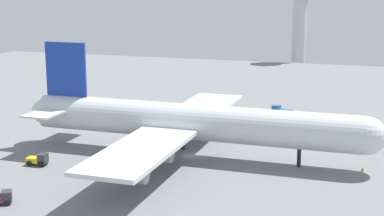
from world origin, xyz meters
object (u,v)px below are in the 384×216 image
(baggage_tug, at_px, (38,159))
(control_tower, at_px, (300,14))
(safety_cone_nose, at_px, (363,169))
(cargo_airplane, at_px, (191,122))
(safety_cone_tail, at_px, (48,141))
(catering_truck, at_px, (0,198))
(pushback_tractor, at_px, (281,111))

(baggage_tug, xyz_separation_m, control_tower, (24.30, 155.49, 18.56))
(safety_cone_nose, distance_m, control_tower, 145.32)
(cargo_airplane, bearing_deg, safety_cone_tail, -178.57)
(baggage_tug, relative_size, catering_truck, 0.92)
(control_tower, bearing_deg, baggage_tug, -98.88)
(safety_cone_nose, bearing_deg, cargo_airplane, -178.32)
(cargo_airplane, height_order, catering_truck, cargo_airplane)
(safety_cone_nose, height_order, control_tower, control_tower)
(cargo_airplane, xyz_separation_m, safety_cone_nose, (30.94, 0.91, -6.08))
(baggage_tug, bearing_deg, safety_cone_tail, 116.43)
(cargo_airplane, bearing_deg, baggage_tug, -149.99)
(catering_truck, relative_size, safety_cone_tail, 5.82)
(cargo_airplane, distance_m, baggage_tug, 28.17)
(catering_truck, height_order, control_tower, control_tower)
(cargo_airplane, height_order, control_tower, control_tower)
(safety_cone_nose, bearing_deg, pushback_tractor, 118.73)
(catering_truck, relative_size, pushback_tractor, 0.79)
(control_tower, bearing_deg, safety_cone_tail, -102.20)
(baggage_tug, xyz_separation_m, catering_truck, (4.99, -17.59, -0.10))
(control_tower, bearing_deg, catering_truck, -96.37)
(safety_cone_tail, bearing_deg, pushback_tractor, 43.33)
(catering_truck, bearing_deg, cargo_airplane, 58.90)
(baggage_tug, bearing_deg, safety_cone_nose, 15.03)
(catering_truck, bearing_deg, safety_cone_nose, 32.93)
(baggage_tug, distance_m, control_tower, 158.47)
(control_tower, bearing_deg, safety_cone_nose, -77.74)
(baggage_tug, height_order, catering_truck, baggage_tug)
(safety_cone_nose, bearing_deg, baggage_tug, -164.97)
(cargo_airplane, bearing_deg, pushback_tractor, 74.38)
(safety_cone_tail, bearing_deg, baggage_tug, -63.57)
(control_tower, bearing_deg, pushback_tractor, -84.35)
(pushback_tractor, xyz_separation_m, control_tower, (-10.26, 103.68, 18.37))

